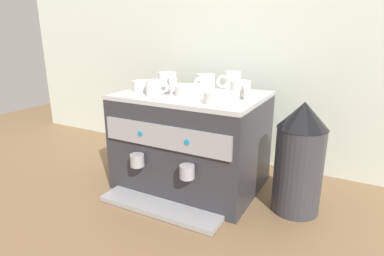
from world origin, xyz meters
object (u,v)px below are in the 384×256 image
(ceramic_cup_2, at_px, (154,88))
(ceramic_cup_3, at_px, (167,82))
(ceramic_cup_4, at_px, (241,89))
(ceramic_bowl_3, at_px, (167,83))
(coffee_grinder, at_px, (299,158))
(milk_pitcher, at_px, (122,154))
(ceramic_bowl_0, at_px, (144,86))
(ceramic_bowl_1, at_px, (218,98))
(espresso_machine, at_px, (191,141))
(ceramic_bowl_2, at_px, (191,91))
(ceramic_cup_1, at_px, (232,81))
(ceramic_cup_0, at_px, (205,82))

(ceramic_cup_2, height_order, ceramic_cup_3, ceramic_cup_3)
(ceramic_cup_4, height_order, ceramic_bowl_3, ceramic_cup_4)
(ceramic_bowl_3, height_order, coffee_grinder, ceramic_bowl_3)
(ceramic_bowl_3, relative_size, milk_pitcher, 0.72)
(ceramic_bowl_0, height_order, ceramic_bowl_1, ceramic_bowl_0)
(espresso_machine, height_order, coffee_grinder, coffee_grinder)
(ceramic_cup_2, distance_m, milk_pitcher, 0.49)
(ceramic_cup_3, distance_m, ceramic_cup_4, 0.32)
(ceramic_bowl_1, distance_m, ceramic_bowl_2, 0.17)
(ceramic_cup_4, bearing_deg, ceramic_bowl_0, -170.85)
(ceramic_cup_1, distance_m, coffee_grinder, 0.45)
(ceramic_cup_2, bearing_deg, ceramic_cup_1, 47.55)
(ceramic_cup_4, height_order, ceramic_bowl_2, ceramic_cup_4)
(ceramic_cup_4, bearing_deg, ceramic_bowl_1, -104.03)
(ceramic_cup_2, bearing_deg, ceramic_bowl_2, 26.84)
(ceramic_cup_3, bearing_deg, ceramic_cup_4, 8.03)
(ceramic_bowl_1, bearing_deg, ceramic_cup_4, 75.97)
(ceramic_cup_2, distance_m, ceramic_bowl_3, 0.20)
(ceramic_cup_2, xyz_separation_m, coffee_grinder, (0.58, 0.10, -0.23))
(ceramic_cup_2, bearing_deg, coffee_grinder, 9.72)
(espresso_machine, xyz_separation_m, ceramic_cup_3, (-0.11, -0.02, 0.25))
(ceramic_cup_0, height_order, ceramic_cup_1, ceramic_cup_1)
(ceramic_cup_0, xyz_separation_m, ceramic_cup_4, (0.19, -0.07, -0.00))
(ceramic_cup_1, xyz_separation_m, coffee_grinder, (0.34, -0.16, -0.24))
(espresso_machine, relative_size, ceramic_cup_2, 7.39)
(ceramic_cup_4, relative_size, coffee_grinder, 0.25)
(ceramic_bowl_1, relative_size, coffee_grinder, 0.26)
(ceramic_cup_1, distance_m, ceramic_bowl_3, 0.31)
(ceramic_bowl_0, distance_m, ceramic_bowl_2, 0.23)
(espresso_machine, distance_m, ceramic_bowl_3, 0.30)
(ceramic_bowl_2, bearing_deg, ceramic_cup_0, 90.18)
(ceramic_bowl_0, height_order, ceramic_bowl_2, ceramic_bowl_0)
(coffee_grinder, bearing_deg, ceramic_bowl_3, 171.91)
(ceramic_cup_2, height_order, milk_pitcher, ceramic_cup_2)
(ceramic_cup_2, height_order, ceramic_bowl_1, ceramic_cup_2)
(ceramic_bowl_1, relative_size, ceramic_bowl_3, 1.13)
(ceramic_bowl_0, xyz_separation_m, ceramic_bowl_3, (0.04, 0.13, -0.00))
(ceramic_cup_3, distance_m, ceramic_bowl_2, 0.13)
(ceramic_cup_4, xyz_separation_m, coffee_grinder, (0.25, -0.03, -0.23))
(ceramic_bowl_0, relative_size, ceramic_bowl_2, 0.77)
(espresso_machine, bearing_deg, ceramic_cup_3, -169.55)
(ceramic_bowl_0, xyz_separation_m, milk_pitcher, (-0.19, 0.04, -0.37))
(ceramic_cup_0, bearing_deg, ceramic_cup_4, -19.85)
(ceramic_cup_3, relative_size, ceramic_bowl_1, 0.93)
(espresso_machine, xyz_separation_m, ceramic_bowl_0, (-0.21, -0.04, 0.23))
(ceramic_cup_0, height_order, ceramic_bowl_1, ceramic_cup_0)
(ceramic_cup_2, xyz_separation_m, milk_pitcher, (-0.28, 0.10, -0.38))
(ceramic_cup_3, bearing_deg, coffee_grinder, 1.30)
(ceramic_cup_4, xyz_separation_m, ceramic_bowl_3, (-0.39, 0.06, -0.01))
(ceramic_bowl_3, distance_m, coffee_grinder, 0.68)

